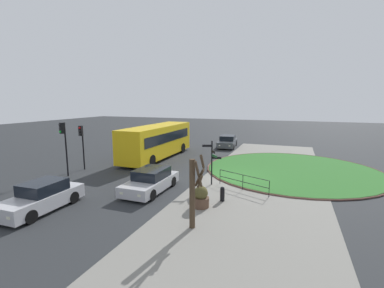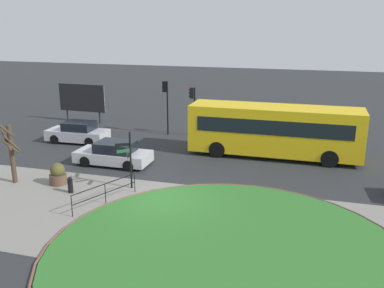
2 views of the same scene
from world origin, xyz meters
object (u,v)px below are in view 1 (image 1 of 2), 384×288
Objects in this scene: bus_yellow at (158,141)px; traffic_light_far at (82,138)px; bollard_foreground at (222,194)px; car_oncoming at (151,181)px; planter_near_signpost at (201,198)px; car_near_lane at (42,197)px; car_trailing at (227,142)px; street_tree_bare at (194,190)px; signpost_directional at (212,159)px; traffic_light_near at (64,137)px.

traffic_light_far reaches higher than bus_yellow.
bollard_foreground is 0.19× the size of car_oncoming.
car_near_lane is at bearing 113.51° from planter_near_signpost.
car_trailing reaches higher than planter_near_signpost.
traffic_light_far reaches higher than car_near_lane.
bollard_foreground is 0.25× the size of street_tree_bare.
signpost_directional is 0.28× the size of bus_yellow.
car_trailing is 1.40× the size of street_tree_bare.
traffic_light_near reaches higher than street_tree_bare.
traffic_light_near is 3.45× the size of planter_near_signpost.
signpost_directional reaches higher than car_oncoming.
bollard_foreground is 12.15m from traffic_light_near.
signpost_directional is 6.12m from street_tree_bare.
traffic_light_far reaches higher than car_oncoming.
traffic_light_near is 11.47m from planter_near_signpost.
signpost_directional is at bearing 8.01° from planter_near_signpost.
street_tree_bare is at bearing -168.24° from planter_near_signpost.
signpost_directional reaches higher than car_trailing.
bollard_foreground is at bearing 116.97° from car_near_lane.
car_near_lane is 0.97× the size of car_oncoming.
bollard_foreground is 0.20× the size of car_near_lane.
street_tree_bare is at bearing 95.25° from car_near_lane.
car_oncoming is at bearing 56.87° from traffic_light_far.
traffic_light_far is at bearing -108.60° from car_oncoming.
bollard_foreground is at bearing 96.29° from traffic_light_near.
traffic_light_far is (-14.59, 8.23, 1.96)m from car_trailing.
traffic_light_far is 12.10m from planter_near_signpost.
car_near_lane is 1.27× the size of street_tree_bare.
car_oncoming reaches higher than car_trailing.
bus_yellow is 2.37× the size of car_oncoming.
bollard_foreground is 4.52m from car_oncoming.
traffic_light_near is (-1.82, 10.52, 1.15)m from signpost_directional.
signpost_directional is at bearing 28.16° from bollard_foreground.
car_trailing is 16.87m from traffic_light_far.
traffic_light_near reaches higher than traffic_light_far.
signpost_directional is 3.98m from planter_near_signpost.
car_near_lane is at bearing -38.82° from car_oncoming.
bus_yellow is at bearing 49.30° from signpost_directional.
street_tree_bare is at bearing -145.83° from bus_yellow.
traffic_light_near reaches higher than car_trailing.
traffic_light_near reaches higher than planter_near_signpost.
bus_yellow reaches higher than car_near_lane.
bus_yellow reaches higher than signpost_directional.
car_oncoming is at bearing -7.60° from car_trailing.
traffic_light_near reaches higher than signpost_directional.
traffic_light_near is at bearing 99.83° from signpost_directional.
street_tree_bare is (-3.61, -4.16, 1.09)m from car_oncoming.
car_trailing is at bearing 9.67° from signpost_directional.
car_trailing is at bearing 167.36° from car_near_lane.
car_near_lane is 7.95m from street_tree_bare.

